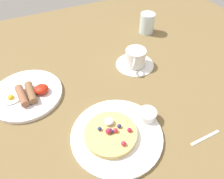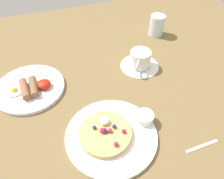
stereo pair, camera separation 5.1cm
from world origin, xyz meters
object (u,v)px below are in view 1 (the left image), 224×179
(coffee_saucer, at_px, (135,64))
(coffee_cup, at_px, (135,57))
(teaspoon, at_px, (221,129))
(water_glass, at_px, (147,23))
(syrup_ramekin, at_px, (147,114))
(breakfast_plate, at_px, (26,94))
(pancake_plate, at_px, (117,135))

(coffee_saucer, relative_size, coffee_cup, 1.51)
(coffee_saucer, bearing_deg, teaspoon, -77.54)
(coffee_saucer, xyz_separation_m, teaspoon, (0.08, -0.37, -0.00))
(teaspoon, height_order, water_glass, water_glass)
(teaspoon, bearing_deg, water_glass, 81.40)
(syrup_ramekin, bearing_deg, coffee_cup, 68.56)
(coffee_saucer, bearing_deg, coffee_cup, -125.58)
(syrup_ramekin, xyz_separation_m, water_glass, (0.26, 0.44, 0.02))
(coffee_saucer, bearing_deg, water_glass, 48.72)
(breakfast_plate, relative_size, teaspoon, 1.42)
(breakfast_plate, bearing_deg, coffee_saucer, -1.56)
(water_glass, bearing_deg, teaspoon, -98.60)
(pancake_plate, bearing_deg, coffee_saucer, 51.73)
(syrup_ramekin, bearing_deg, pancake_plate, -171.83)
(pancake_plate, distance_m, teaspoon, 0.31)
(pancake_plate, relative_size, coffee_saucer, 1.77)
(coffee_cup, bearing_deg, coffee_saucer, 54.42)
(breakfast_plate, xyz_separation_m, teaspoon, (0.49, -0.38, -0.00))
(teaspoon, bearing_deg, coffee_saucer, 102.46)
(syrup_ramekin, xyz_separation_m, coffee_cup, (0.10, 0.25, 0.01))
(pancake_plate, distance_m, coffee_cup, 0.33)
(pancake_plate, relative_size, coffee_cup, 2.67)
(breakfast_plate, relative_size, coffee_cup, 2.43)
(breakfast_plate, distance_m, teaspoon, 0.63)
(syrup_ramekin, height_order, water_glass, water_glass)
(pancake_plate, distance_m, breakfast_plate, 0.34)
(syrup_ramekin, distance_m, teaspoon, 0.22)
(pancake_plate, height_order, coffee_saucer, pancake_plate)
(teaspoon, bearing_deg, coffee_cup, 102.65)
(syrup_ramekin, xyz_separation_m, breakfast_plate, (-0.31, 0.26, -0.02))
(pancake_plate, bearing_deg, breakfast_plate, 126.92)
(breakfast_plate, height_order, coffee_saucer, breakfast_plate)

